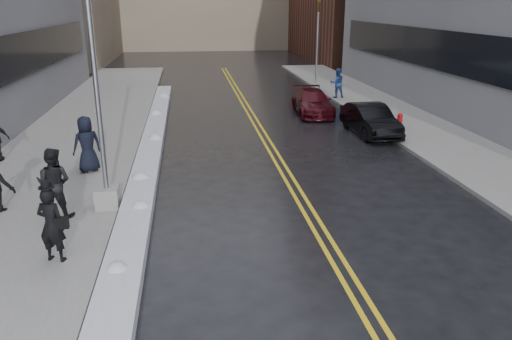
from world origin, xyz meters
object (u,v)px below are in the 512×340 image
object	(u,v)px
pedestrian_east	(337,83)
car_maroon	(313,102)
fire_hydrant	(400,120)
pedestrian_c	(87,144)
lamppost	(100,127)
traffic_signal	(317,38)
car_black	(370,120)
pedestrian_b	(54,183)
pedestrian_fedora	(52,225)

from	to	relation	value
pedestrian_east	car_maroon	size ratio (longest dim) A/B	0.40
fire_hydrant	pedestrian_c	bearing A→B (deg)	-161.22
fire_hydrant	lamppost	bearing A→B (deg)	-146.96
traffic_signal	pedestrian_c	distance (m)	22.73
fire_hydrant	car_maroon	bearing A→B (deg)	126.57
traffic_signal	car_black	size ratio (longest dim) A/B	1.41
fire_hydrant	car_maroon	xyz separation A→B (m)	(-3.17, 4.27, 0.11)
fire_hydrant	pedestrian_b	bearing A→B (deg)	-148.10
fire_hydrant	pedestrian_b	world-z (taller)	pedestrian_b
lamppost	traffic_signal	xyz separation A→B (m)	(11.80, 22.00, 0.87)
pedestrian_fedora	pedestrian_c	size ratio (longest dim) A/B	0.90
lamppost	fire_hydrant	distance (m)	14.81
pedestrian_b	pedestrian_c	bearing A→B (deg)	-81.91
fire_hydrant	pedestrian_east	world-z (taller)	pedestrian_east
car_maroon	pedestrian_b	bearing A→B (deg)	-125.99
pedestrian_fedora	pedestrian_b	bearing A→B (deg)	-60.35
lamppost	traffic_signal	distance (m)	24.98
traffic_signal	pedestrian_b	xyz separation A→B (m)	(-13.10, -22.47, -2.26)
pedestrian_fedora	car_maroon	xyz separation A→B (m)	(9.88, 15.34, -0.39)
pedestrian_b	pedestrian_east	xyz separation A→B (m)	(12.94, 16.60, -0.08)
pedestrian_east	car_black	world-z (taller)	pedestrian_east
pedestrian_fedora	lamppost	bearing A→B (deg)	-85.95
lamppost	pedestrian_c	world-z (taller)	lamppost
fire_hydrant	pedestrian_east	distance (m)	8.18
car_black	pedestrian_fedora	bearing A→B (deg)	-139.65
pedestrian_east	lamppost	bearing A→B (deg)	52.39
pedestrian_b	pedestrian_c	xyz separation A→B (m)	(0.18, 3.90, 0.00)
car_black	traffic_signal	bearing A→B (deg)	82.94
pedestrian_fedora	car_black	xyz separation A→B (m)	(11.43, 10.66, -0.34)
fire_hydrant	pedestrian_c	xyz separation A→B (m)	(-13.42, -4.56, 0.59)
pedestrian_b	pedestrian_east	world-z (taller)	pedestrian_b
pedestrian_b	car_maroon	xyz separation A→B (m)	(10.43, 12.73, -0.48)
lamppost	pedestrian_fedora	distance (m)	3.50
lamppost	pedestrian_fedora	xyz separation A→B (m)	(-0.74, -3.08, -1.49)
pedestrian_fedora	car_maroon	size ratio (longest dim) A/B	0.39
traffic_signal	pedestrian_c	world-z (taller)	traffic_signal
pedestrian_fedora	pedestrian_east	bearing A→B (deg)	-105.17
traffic_signal	car_maroon	distance (m)	10.46
pedestrian_b	car_maroon	distance (m)	16.47
car_maroon	pedestrian_fedora	bearing A→B (deg)	-119.43
traffic_signal	car_black	world-z (taller)	traffic_signal
fire_hydrant	pedestrian_b	size ratio (longest dim) A/B	0.37
fire_hydrant	pedestrian_b	distance (m)	16.03
traffic_signal	pedestrian_fedora	distance (m)	28.14
traffic_signal	fire_hydrant	bearing A→B (deg)	-87.95
lamppost	fire_hydrant	bearing A→B (deg)	33.04
pedestrian_c	car_maroon	size ratio (longest dim) A/B	0.44
pedestrian_c	car_black	bearing A→B (deg)	170.83
lamppost	car_black	world-z (taller)	lamppost
pedestrian_c	car_maroon	xyz separation A→B (m)	(10.25, 8.83, -0.48)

